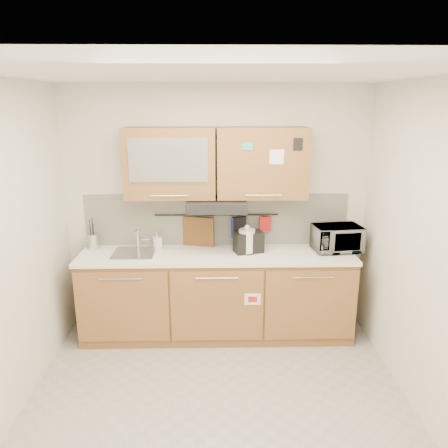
{
  "coord_description": "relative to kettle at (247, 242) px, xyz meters",
  "views": [
    {
      "loc": [
        -0.01,
        -3.04,
        2.42
      ],
      "look_at": [
        0.07,
        1.05,
        1.27
      ],
      "focal_mm": 35.0,
      "sensor_mm": 36.0,
      "label": 1
    }
  ],
  "objects": [
    {
      "name": "toaster",
      "position": [
        0.02,
        0.02,
        -0.01
      ],
      "size": [
        0.33,
        0.25,
        0.22
      ],
      "rotation": [
        0.0,
        0.0,
        0.3
      ],
      "color": "black",
      "rests_on": "countertop"
    },
    {
      "name": "range_hood",
      "position": [
        -0.31,
        0.04,
        0.38
      ],
      "size": [
        0.6,
        0.46,
        0.1
      ],
      "primitive_type": "cube",
      "color": "black",
      "rests_on": "upper_cabinets"
    },
    {
      "name": "sink",
      "position": [
        -1.16,
        0.0,
        -0.11
      ],
      "size": [
        0.42,
        0.4,
        0.26
      ],
      "color": "silver",
      "rests_on": "countertop"
    },
    {
      "name": "ceiling",
      "position": [
        -0.31,
        -1.21,
        1.56
      ],
      "size": [
        3.2,
        3.2,
        0.0
      ],
      "primitive_type": "plane",
      "rotation": [
        3.14,
        0.0,
        0.0
      ],
      "color": "white",
      "rests_on": "wall_back"
    },
    {
      "name": "floor",
      "position": [
        -0.31,
        -1.21,
        -1.04
      ],
      "size": [
        3.2,
        3.2,
        0.0
      ],
      "primitive_type": "plane",
      "color": "#9E9993",
      "rests_on": "ground"
    },
    {
      "name": "pot_holder",
      "position": [
        0.21,
        0.23,
        0.12
      ],
      "size": [
        0.13,
        0.05,
        0.16
      ],
      "primitive_type": "cube",
      "rotation": [
        0.0,
        0.0,
        0.22
      ],
      "color": "#B41819",
      "rests_on": "utensil_rail"
    },
    {
      "name": "cutting_board",
      "position": [
        -0.51,
        0.23,
        -0.01
      ],
      "size": [
        0.34,
        0.12,
        0.42
      ],
      "primitive_type": "cube",
      "rotation": [
        0.0,
        0.0,
        -0.27
      ],
      "color": "brown",
      "rests_on": "utensil_rail"
    },
    {
      "name": "upper_cabinets",
      "position": [
        -0.32,
        0.12,
        0.79
      ],
      "size": [
        1.82,
        0.37,
        0.7
      ],
      "color": "olive",
      "rests_on": "wall_back"
    },
    {
      "name": "soap_bottle",
      "position": [
        -0.94,
        0.17,
        -0.03
      ],
      "size": [
        0.11,
        0.11,
        0.18
      ],
      "primitive_type": "imported",
      "rotation": [
        0.0,
        0.0,
        0.43
      ],
      "color": "#999999",
      "rests_on": "countertop"
    },
    {
      "name": "countertop",
      "position": [
        -0.31,
        -0.02,
        -0.14
      ],
      "size": [
        2.82,
        0.62,
        0.04
      ],
      "primitive_type": "cube",
      "color": "white",
      "rests_on": "base_cabinet"
    },
    {
      "name": "oven_mitt",
      "position": [
        -0.09,
        0.23,
        0.09
      ],
      "size": [
        0.14,
        0.07,
        0.23
      ],
      "primitive_type": "cube",
      "rotation": [
        0.0,
        0.0,
        0.29
      ],
      "color": "navy",
      "rests_on": "utensil_rail"
    },
    {
      "name": "microwave",
      "position": [
        0.94,
        0.05,
        0.01
      ],
      "size": [
        0.52,
        0.39,
        0.27
      ],
      "primitive_type": "imported",
      "rotation": [
        0.0,
        0.0,
        0.13
      ],
      "color": "#999999",
      "rests_on": "countertop"
    },
    {
      "name": "wall_right",
      "position": [
        1.29,
        -1.21,
        0.26
      ],
      "size": [
        0.0,
        3.0,
        3.0
      ],
      "primitive_type": "plane",
      "rotation": [
        1.57,
        0.0,
        -1.57
      ],
      "color": "silver",
      "rests_on": "ground"
    },
    {
      "name": "kettle",
      "position": [
        0.0,
        0.0,
        0.0
      ],
      "size": [
        0.21,
        0.19,
        0.3
      ],
      "rotation": [
        0.0,
        0.0,
        -0.1
      ],
      "color": "silver",
      "rests_on": "countertop"
    },
    {
      "name": "wall_back",
      "position": [
        -0.31,
        0.29,
        0.26
      ],
      "size": [
        3.2,
        0.0,
        3.2
      ],
      "primitive_type": "plane",
      "rotation": [
        1.57,
        0.0,
        0.0
      ],
      "color": "silver",
      "rests_on": "ground"
    },
    {
      "name": "utensil_crock",
      "position": [
        -1.61,
        0.14,
        -0.03
      ],
      "size": [
        0.15,
        0.15,
        0.34
      ],
      "rotation": [
        0.0,
        0.0,
        -0.13
      ],
      "color": "#BBBCC0",
      "rests_on": "countertop"
    },
    {
      "name": "dark_pouch",
      "position": [
        -0.07,
        0.23,
        0.09
      ],
      "size": [
        0.15,
        0.07,
        0.23
      ],
      "primitive_type": "cube",
      "rotation": [
        0.0,
        0.0,
        0.24
      ],
      "color": "black",
      "rests_on": "utensil_rail"
    },
    {
      "name": "backsplash",
      "position": [
        -0.31,
        0.28,
        0.16
      ],
      "size": [
        2.8,
        0.02,
        0.56
      ],
      "primitive_type": "cube",
      "color": "silver",
      "rests_on": "countertop"
    },
    {
      "name": "base_cabinet",
      "position": [
        -0.31,
        -0.01,
        -0.63
      ],
      "size": [
        2.8,
        0.64,
        0.88
      ],
      "color": "olive",
      "rests_on": "floor"
    },
    {
      "name": "utensil_rail",
      "position": [
        -0.31,
        0.24,
        0.22
      ],
      "size": [
        1.3,
        0.02,
        0.02
      ],
      "primitive_type": "cylinder",
      "rotation": [
        0.0,
        1.57,
        0.0
      ],
      "color": "black",
      "rests_on": "backsplash"
    }
  ]
}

